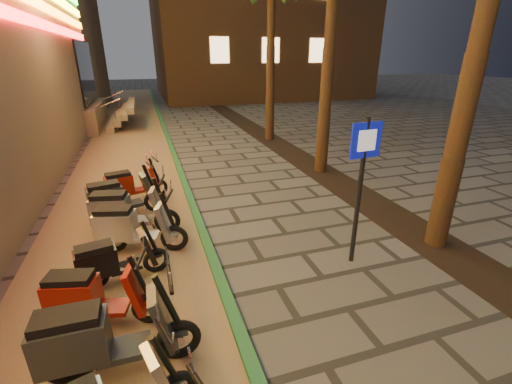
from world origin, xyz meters
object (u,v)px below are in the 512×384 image
object	(u,v)px
scooter_8	(112,261)
scooter_9	(130,227)
scooter_10	(124,211)
scooter_7	(92,297)
scooter_11	(118,198)
scooter_12	(129,185)
scooter_6	(100,339)
pedestrian_sign	(362,173)

from	to	relation	value
scooter_8	scooter_9	world-z (taller)	scooter_9
scooter_9	scooter_10	distance (m)	0.76
scooter_7	scooter_11	world-z (taller)	scooter_11
scooter_8	scooter_12	world-z (taller)	scooter_12
scooter_6	scooter_11	world-z (taller)	scooter_6
scooter_12	scooter_11	bearing A→B (deg)	-116.26
scooter_7	scooter_10	bearing A→B (deg)	96.55
pedestrian_sign	scooter_7	size ratio (longest dim) A/B	1.68
scooter_7	scooter_11	xyz separation A→B (m)	(0.19, 3.57, 0.05)
scooter_6	scooter_10	size ratio (longest dim) A/B	1.01
scooter_6	scooter_11	bearing A→B (deg)	90.37
scooter_6	scooter_12	bearing A→B (deg)	88.07
scooter_8	scooter_12	bearing A→B (deg)	74.69
pedestrian_sign	scooter_11	distance (m)	5.46
scooter_6	scooter_10	distance (m)	3.64
pedestrian_sign	scooter_10	xyz separation A→B (m)	(-4.05, 2.38, -1.19)
scooter_7	scooter_12	size ratio (longest dim) A/B	1.01
scooter_6	scooter_9	distance (m)	2.90
scooter_6	scooter_9	xyz separation A→B (m)	(0.28, 2.89, -0.03)
scooter_11	scooter_10	bearing A→B (deg)	-93.09
scooter_7	scooter_10	xyz separation A→B (m)	(0.36, 2.70, 0.06)
scooter_8	pedestrian_sign	bearing A→B (deg)	-20.45
pedestrian_sign	scooter_11	xyz separation A→B (m)	(-4.22, 3.24, -1.21)
scooter_6	pedestrian_sign	bearing A→B (deg)	16.90
scooter_11	scooter_7	bearing A→B (deg)	-107.21
scooter_8	scooter_11	world-z (taller)	scooter_11
scooter_11	scooter_6	bearing A→B (deg)	-104.06
scooter_10	scooter_12	world-z (taller)	scooter_10
pedestrian_sign	scooter_7	bearing A→B (deg)	179.59
scooter_6	scooter_7	xyz separation A→B (m)	(-0.20, 0.94, -0.07)
scooter_6	scooter_8	world-z (taller)	scooter_6
scooter_8	scooter_10	distance (m)	1.77
scooter_8	scooter_7	bearing A→B (deg)	-114.10
scooter_6	scooter_9	size ratio (longest dim) A/B	1.05
scooter_7	scooter_6	bearing A→B (deg)	-63.96
pedestrian_sign	scooter_6	size ratio (longest dim) A/B	1.47
pedestrian_sign	scooter_7	distance (m)	4.60
scooter_9	scooter_12	xyz separation A→B (m)	(-0.07, 2.61, -0.05)
scooter_11	scooter_12	distance (m)	1.02
scooter_7	scooter_12	xyz separation A→B (m)	(0.40, 4.56, -0.00)
scooter_6	scooter_10	bearing A→B (deg)	87.74
scooter_8	scooter_12	distance (m)	3.62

